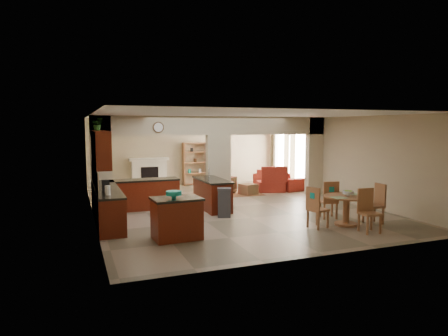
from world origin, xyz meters
name	(u,v)px	position (x,y,z in m)	size (l,w,h in m)	color
floor	(229,207)	(0.00, 0.00, 0.00)	(10.00, 10.00, 0.00)	#83715B
ceiling	(229,116)	(0.00, 0.00, 2.80)	(10.00, 10.00, 0.00)	white
wall_back	(186,152)	(0.00, 5.00, 1.40)	(8.00, 8.00, 0.00)	tan
wall_front	(326,184)	(0.00, -5.00, 1.40)	(8.00, 8.00, 0.00)	tan
wall_left	(92,166)	(-4.00, 0.00, 1.40)	(10.00, 10.00, 0.00)	tan
wall_right	(338,158)	(4.00, 0.00, 1.40)	(10.00, 10.00, 0.00)	tan
partition_left_pier	(101,163)	(-3.70, 1.00, 1.40)	(0.60, 0.25, 2.80)	tan
partition_center_pier	(218,168)	(0.00, 1.00, 1.10)	(0.80, 0.25, 2.20)	tan
partition_right_pier	(314,156)	(3.70, 1.00, 1.40)	(0.60, 0.25, 2.80)	tan
partition_header	(218,126)	(0.00, 1.00, 2.50)	(8.00, 0.25, 0.60)	tan
kitchen_counter	(122,200)	(-3.26, -0.25, 0.46)	(2.52, 3.29, 1.48)	#461108
upper_cabinets	(100,149)	(-3.82, -0.80, 1.92)	(0.35, 2.40, 0.90)	#461108
peninsula	(212,194)	(-0.60, -0.11, 0.46)	(0.70, 1.85, 0.91)	#461108
wall_clock	(158,127)	(-2.00, 0.85, 2.45)	(0.34, 0.34, 0.03)	#4E331A
rug	(239,194)	(1.20, 2.10, 0.01)	(1.60, 1.30, 0.01)	brown
fireplace	(149,172)	(-1.60, 4.83, 0.61)	(1.60, 0.35, 1.20)	white
shelving_unit	(195,164)	(0.35, 4.82, 0.90)	(1.00, 0.32, 1.80)	brown
window_a	(301,159)	(3.97, 2.30, 1.20)	(0.02, 0.90, 1.90)	white
window_b	(280,156)	(3.97, 4.00, 1.20)	(0.02, 0.90, 1.90)	white
glazed_door	(290,161)	(3.97, 3.15, 1.05)	(0.02, 0.70, 2.10)	white
drape_a_left	(309,160)	(3.93, 1.70, 1.20)	(0.10, 0.28, 2.30)	#41211A
drape_a_right	(293,158)	(3.93, 2.90, 1.20)	(0.10, 0.28, 2.30)	#41211A
drape_b_left	(286,157)	(3.93, 3.40, 1.20)	(0.10, 0.28, 2.30)	#41211A
drape_b_right	(273,155)	(3.93, 4.60, 1.20)	(0.10, 0.28, 2.30)	#41211A
ceiling_fan	(237,124)	(1.50, 3.00, 2.56)	(1.00, 1.00, 0.10)	white
kitchen_island	(177,218)	(-2.38, -2.86, 0.46)	(1.10, 0.82, 0.92)	#461108
teal_bowl	(174,195)	(-2.45, -2.92, 1.00)	(0.34, 0.34, 0.16)	teal
trash_can	(224,204)	(-0.64, -1.23, 0.37)	(0.35, 0.30, 0.74)	#323234
dining_table	(346,206)	(1.90, -3.18, 0.50)	(1.10, 1.10, 0.75)	brown
fruit_bowl	(348,193)	(1.91, -3.23, 0.82)	(0.28, 0.28, 0.15)	#82B627
sofa	(279,179)	(3.30, 2.87, 0.35)	(0.93, 2.38, 0.69)	maroon
chaise	(270,186)	(2.55, 2.18, 0.20)	(0.98, 0.80, 0.39)	maroon
armchair	(224,185)	(0.68, 2.31, 0.33)	(0.71, 0.73, 0.66)	maroon
ottoman	(248,189)	(1.47, 1.84, 0.19)	(0.53, 0.53, 0.39)	maroon
plant	(97,124)	(-3.82, 0.10, 2.54)	(0.31, 0.27, 0.34)	#1A4F15
chair_north	(330,198)	(1.93, -2.44, 0.55)	(0.51, 0.51, 1.02)	brown
chair_east	(376,202)	(2.75, -3.29, 0.55)	(0.45, 0.45, 1.02)	brown
chair_south	(368,209)	(1.97, -3.88, 0.55)	(0.46, 0.46, 1.02)	brown
chair_west	(316,206)	(1.00, -3.17, 0.55)	(0.51, 0.51, 1.02)	brown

